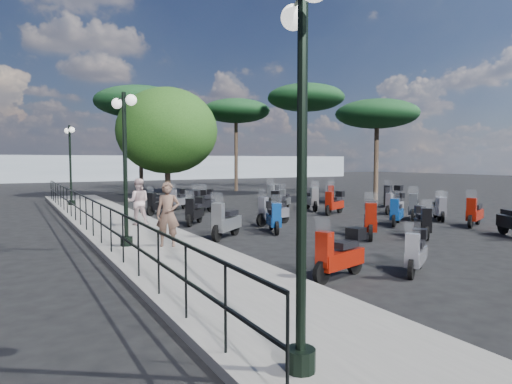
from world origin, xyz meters
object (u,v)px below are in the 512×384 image
scooter_14 (370,220)px  scooter_28 (393,196)px  scooter_1 (340,255)px  scooter_15 (334,203)px  scooter_8 (274,218)px  scooter_21 (414,208)px  scooter_4 (158,205)px  scooter_29 (330,194)px  lamp_post_2 (70,160)px  scooter_17 (274,196)px  scooter_9 (272,212)px  pine_1 (306,98)px  scooter_5 (203,203)px  scooter_25 (474,214)px  pedestrian_far (138,202)px  scooter_11 (179,200)px  scooter_3 (195,211)px  woman (168,214)px  lamp_post_0 (302,152)px  scooter_30 (441,210)px  pine_3 (377,114)px  scooter_23 (285,200)px  pine_0 (236,111)px  pine_2 (140,102)px  scooter_22 (312,200)px  broadleaf_tree (167,131)px  scooter_26 (437,209)px  scooter_10 (206,200)px  scooter_20 (396,213)px  scooter_7 (416,253)px  scooter_27 (394,204)px  scooter_16 (279,205)px  scooter_13 (423,223)px

scooter_14 → scooter_28: scooter_14 is taller
scooter_1 → scooter_15: bearing=-54.9°
scooter_8 → scooter_21: 6.68m
scooter_4 → scooter_29: scooter_29 is taller
lamp_post_2 → scooter_17: lamp_post_2 is taller
scooter_9 → pine_1: pine_1 is taller
scooter_5 → scooter_25: (7.22, -8.69, -0.00)m
pedestrian_far → scooter_11: pedestrian_far is taller
scooter_3 → scooter_9: bearing=-171.9°
woman → scooter_4: bearing=98.6°
scooter_25 → scooter_29: size_ratio=1.13×
scooter_11 → scooter_29: scooter_11 is taller
lamp_post_0 → scooter_28: lamp_post_0 is taller
scooter_21 → scooter_14: bearing=77.8°
scooter_9 → scooter_28: size_ratio=0.96×
scooter_30 → pine_3: bearing=-75.5°
pedestrian_far → pine_3: size_ratio=0.27×
lamp_post_2 → scooter_23: lamp_post_2 is taller
lamp_post_0 → scooter_17: lamp_post_0 is taller
scooter_5 → pine_0: 16.44m
pine_0 → pine_2: (-7.59, -0.12, 0.22)m
pine_3 → scooter_14: bearing=-133.9°
scooter_3 → pine_0: (9.75, 16.34, 5.78)m
pedestrian_far → scooter_22: bearing=-149.6°
broadleaf_tree → scooter_26: bearing=-67.2°
lamp_post_0 → woman: bearing=104.0°
scooter_10 → scooter_22: (4.52, -2.43, 0.01)m
scooter_20 → scooter_21: bearing=-102.6°
scooter_4 → pine_2: 14.03m
woman → scooter_22: (9.27, 6.43, -0.50)m
scooter_1 → scooter_10: bearing=-27.8°
pedestrian_far → scooter_20: size_ratio=1.19×
scooter_22 → broadleaf_tree: broadleaf_tree is taller
scooter_7 → scooter_23: scooter_23 is taller
pine_3 → scooter_27: bearing=-127.0°
scooter_8 → scooter_11: 8.18m
scooter_26 → scooter_5: bearing=1.6°
scooter_3 → scooter_22: size_ratio=0.79×
scooter_9 → scooter_16: bearing=-53.6°
scooter_3 → scooter_16: (4.03, 0.50, 0.01)m
scooter_3 → pine_2: pine_2 is taller
broadleaf_tree → pine_3: size_ratio=1.14×
scooter_10 → scooter_30: 10.60m
lamp_post_2 → pine_1: 17.19m
scooter_21 → scooter_25: (0.49, -2.42, -0.01)m
scooter_13 → scooter_23: scooter_23 is taller
scooter_28 → pine_0: pine_0 is taller
lamp_post_0 → scooter_22: 17.58m
lamp_post_2 → scooter_30: 17.80m
pine_3 → pedestrian_far: bearing=-162.5°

